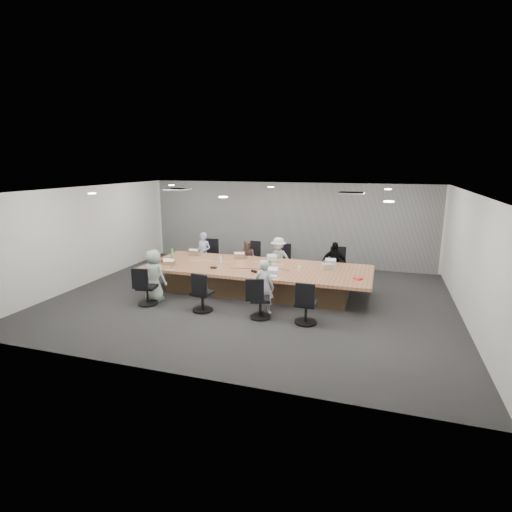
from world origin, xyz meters
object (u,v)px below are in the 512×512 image
(conference_table, at_px, (257,279))
(bottle_green_left, at_px, (172,253))
(person_4, at_px, (154,275))
(bottle_clear, at_px, (221,260))
(person_2, at_px, (278,259))
(chair_3, at_px, (335,268))
(chair_7, at_px, (306,307))
(laptop_0, at_px, (196,254))
(mug_brown, at_px, (162,261))
(laptop_2, at_px, (273,260))
(bottle_green_right, at_px, (270,265))
(chair_5, at_px, (202,296))
(laptop_1, at_px, (242,258))
(person_6, at_px, (265,287))
(chair_6, at_px, (260,302))
(stapler, at_px, (254,271))
(chair_1, at_px, (252,261))
(laptop_4, at_px, (165,267))
(person_0, at_px, (204,253))
(snack_packet, at_px, (358,279))
(canvas_bag, at_px, (327,267))
(person_3, at_px, (334,264))
(chair_2, at_px, (281,264))
(chair_4, at_px, (147,290))
(chair_0, at_px, (209,258))
(laptop_3, at_px, (332,264))

(conference_table, distance_m, bottle_green_left, 2.70)
(person_4, height_order, bottle_clear, person_4)
(person_2, bearing_deg, bottle_green_left, -147.52)
(chair_3, distance_m, person_2, 1.69)
(chair_7, xyz_separation_m, laptop_0, (-3.85, 2.50, 0.37))
(chair_7, xyz_separation_m, mug_brown, (-4.31, 1.28, 0.41))
(laptop_2, bearing_deg, chair_3, -153.00)
(person_4, bearing_deg, laptop_0, -84.38)
(laptop_2, xyz_separation_m, bottle_green_right, (0.17, -0.96, 0.11))
(bottle_green_left, bearing_deg, mug_brown, -90.00)
(bottle_green_left, bearing_deg, chair_5, -45.71)
(chair_7, xyz_separation_m, laptop_1, (-2.37, 2.50, 0.37))
(chair_3, xyz_separation_m, laptop_1, (-2.59, -0.90, 0.33))
(bottle_clear, bearing_deg, person_6, -37.77)
(chair_6, xyz_separation_m, stapler, (-0.50, 1.10, 0.40))
(chair_6, xyz_separation_m, bottle_clear, (-1.63, 1.61, 0.48))
(chair_1, distance_m, bottle_green_left, 2.51)
(laptop_4, height_order, bottle_green_left, bottle_green_left)
(person_0, xyz_separation_m, laptop_4, (-0.13, -2.15, 0.09))
(laptop_1, bearing_deg, snack_packet, 148.73)
(bottle_clear, xyz_separation_m, canvas_bag, (2.85, 0.33, -0.04))
(chair_7, bearing_deg, bottle_clear, 151.13)
(laptop_2, xyz_separation_m, person_3, (1.64, 0.55, -0.11))
(person_3, relative_size, snack_packet, 6.69)
(chair_7, height_order, snack_packet, snack_packet)
(chair_3, xyz_separation_m, person_4, (-4.20, -3.05, 0.24))
(chair_2, distance_m, bottle_clear, 2.23)
(stapler, bearing_deg, person_2, 108.69)
(laptop_1, height_order, person_3, person_3)
(chair_7, bearing_deg, conference_table, 136.45)
(chair_1, height_order, mug_brown, chair_1)
(person_4, bearing_deg, mug_brown, -61.58)
(chair_1, relative_size, laptop_1, 2.69)
(person_4, relative_size, bottle_green_left, 4.75)
(chair_4, distance_m, laptop_1, 3.00)
(chair_6, height_order, chair_7, chair_7)
(chair_0, xyz_separation_m, laptop_2, (2.43, -0.90, 0.32))
(chair_1, relative_size, chair_4, 1.16)
(person_0, relative_size, laptop_0, 4.22)
(chair_0, xyz_separation_m, person_0, (0.00, -0.35, 0.23))
(chair_4, distance_m, bottle_clear, 2.13)
(chair_3, bearing_deg, person_4, 23.44)
(chair_0, height_order, laptop_2, chair_0)
(chair_2, xyz_separation_m, person_6, (0.37, -3.05, 0.23))
(person_0, distance_m, snack_packet, 5.17)
(chair_6, bearing_deg, chair_5, 163.29)
(bottle_green_right, relative_size, canvas_bag, 0.83)
(chair_2, xyz_separation_m, laptop_0, (-2.43, -0.90, 0.33))
(chair_2, bearing_deg, bottle_clear, 48.06)
(chair_1, xyz_separation_m, laptop_3, (2.59, -0.90, 0.31))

